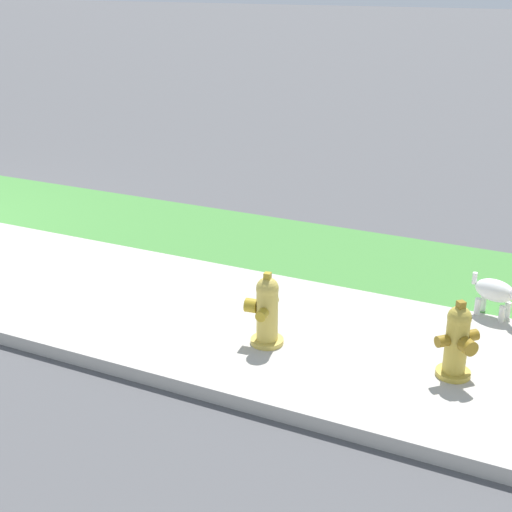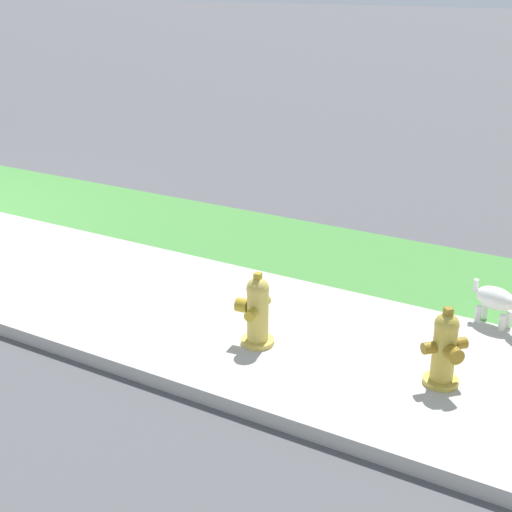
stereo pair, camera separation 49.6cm
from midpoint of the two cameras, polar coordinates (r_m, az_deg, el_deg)
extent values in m
cylinder|color=gold|center=(6.06, -1.46, -6.89)|extent=(0.28, 0.28, 0.05)
cylinder|color=gold|center=(5.94, -1.49, -4.70)|extent=(0.18, 0.18, 0.47)
sphere|color=gold|center=(5.84, -1.51, -2.65)|extent=(0.19, 0.19, 0.19)
cube|color=#B29323|center=(5.80, -1.52, -1.65)|extent=(0.06, 0.06, 0.06)
cylinder|color=#B29323|center=(5.81, -1.97, -4.77)|extent=(0.10, 0.10, 0.09)
cylinder|color=#B29323|center=(6.03, -1.04, -3.68)|extent=(0.10, 0.10, 0.09)
cylinder|color=#B29323|center=(5.97, -2.76, -4.02)|extent=(0.11, 0.13, 0.12)
cylinder|color=gold|center=(5.76, 13.09, -9.19)|extent=(0.27, 0.27, 0.05)
cylinder|color=gold|center=(5.63, 13.31, -6.96)|extent=(0.17, 0.17, 0.46)
sphere|color=gold|center=(5.53, 13.52, -4.87)|extent=(0.18, 0.18, 0.18)
cube|color=olive|center=(5.48, 13.62, -3.85)|extent=(0.08, 0.08, 0.06)
cylinder|color=olive|center=(5.68, 14.49, -6.22)|extent=(0.13, 0.13, 0.09)
cylinder|color=olive|center=(5.54, 12.20, -6.72)|extent=(0.13, 0.13, 0.09)
cylinder|color=olive|center=(5.51, 14.13, -7.08)|extent=(0.16, 0.16, 0.12)
ellipsoid|color=white|center=(6.70, 16.58, -2.69)|extent=(0.41, 0.30, 0.20)
cylinder|color=white|center=(6.77, 17.51, -4.21)|extent=(0.06, 0.06, 0.16)
cylinder|color=white|center=(6.68, 17.08, -4.52)|extent=(0.06, 0.06, 0.16)
cylinder|color=white|center=(6.86, 15.76, -3.65)|extent=(0.06, 0.06, 0.16)
cylinder|color=white|center=(6.77, 15.32, -3.95)|extent=(0.06, 0.06, 0.16)
cylinder|color=white|center=(6.76, 15.11, -1.75)|extent=(0.04, 0.04, 0.11)
camera|label=1|loc=(0.25, -92.08, -0.83)|focal=50.00mm
camera|label=2|loc=(0.25, 87.92, 0.83)|focal=50.00mm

